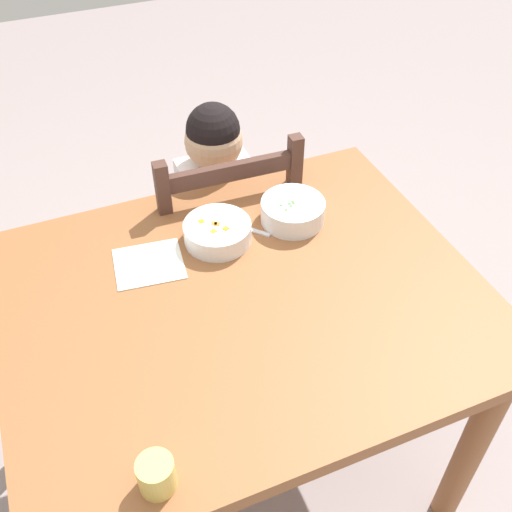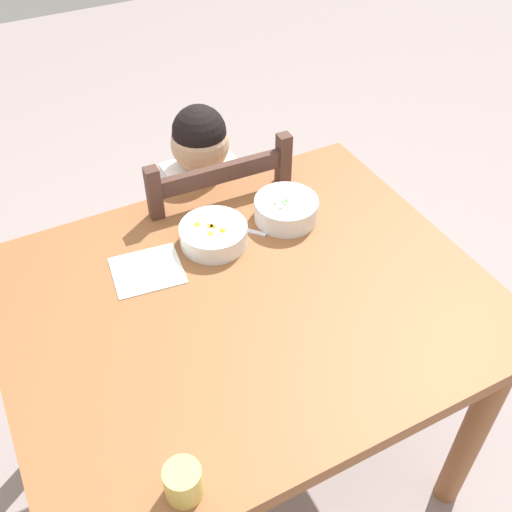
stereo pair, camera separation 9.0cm
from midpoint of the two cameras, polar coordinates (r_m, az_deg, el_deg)
ground_plane at (r=2.02m, az=0.43°, el=-18.69°), size 8.00×8.00×0.00m
dining_table at (r=1.49m, az=0.55°, el=-6.88°), size 1.12×0.91×0.76m
dining_chair at (r=1.98m, az=-2.08°, el=0.82°), size 0.44×0.44×0.91m
child_figure at (r=1.86m, az=-2.08°, el=4.95°), size 0.32×0.31×0.96m
bowl_of_peas at (r=1.59m, az=5.16°, el=4.29°), size 0.17×0.17×0.06m
bowl_of_carrots at (r=1.52m, az=-2.01°, el=2.29°), size 0.17×0.17×0.05m
spoon at (r=1.58m, az=-0.13°, el=2.93°), size 0.11×0.12×0.01m
drinking_cup at (r=1.11m, az=-7.05°, el=-20.12°), size 0.07×0.07×0.07m
paper_napkin at (r=1.49m, az=-8.49°, el=-0.79°), size 0.18×0.17×0.00m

